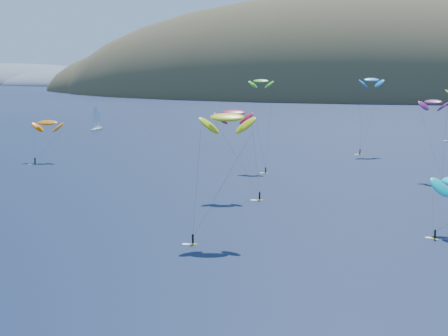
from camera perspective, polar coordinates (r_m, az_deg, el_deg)
island at (r=608.43m, az=14.07°, el=5.63°), size 730.00×300.00×210.00m
headland at (r=923.13m, az=-18.15°, el=7.24°), size 460.00×250.00×60.00m
sailboat at (r=284.95m, az=-11.55°, el=3.58°), size 9.31×8.07×11.61m
kitesurfer_1 at (r=201.41m, az=-15.82°, el=4.01°), size 10.01×10.82×14.58m
kitesurfer_2 at (r=109.66m, az=0.30°, el=4.64°), size 10.21×11.21×23.83m
kitesurfer_3 at (r=181.54m, az=3.40°, el=7.92°), size 7.33×11.91×27.05m
kitesurfer_4 at (r=216.18m, az=13.33°, el=7.84°), size 9.02×9.38×26.86m
kitesurfer_6 at (r=173.99m, az=18.58°, el=5.74°), size 8.41×13.66×22.38m
kitesurfer_9 at (r=142.99m, az=0.88°, el=5.06°), size 12.32×7.62×21.61m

